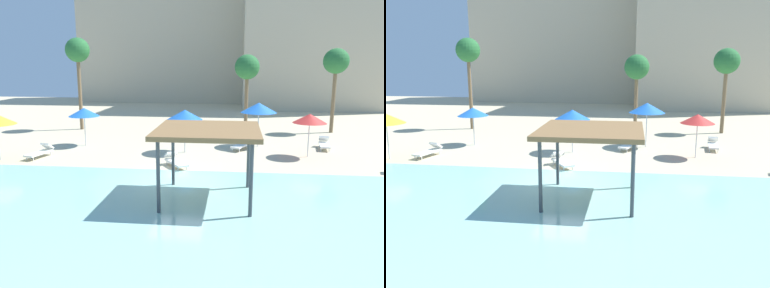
# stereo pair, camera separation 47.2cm
# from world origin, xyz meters

# --- Properties ---
(ground_plane) EXTENTS (80.00, 80.00, 0.00)m
(ground_plane) POSITION_xyz_m (0.00, 0.00, 0.00)
(ground_plane) COLOR beige
(lagoon_water) EXTENTS (44.00, 13.50, 0.04)m
(lagoon_water) POSITION_xyz_m (0.00, -5.25, 0.02)
(lagoon_water) COLOR #99D1C6
(lagoon_water) RESTS_ON ground
(shade_pavilion) EXTENTS (3.98, 3.98, 2.90)m
(shade_pavilion) POSITION_xyz_m (1.61, -2.47, 2.71)
(shade_pavilion) COLOR #42474C
(shade_pavilion) RESTS_ON ground
(beach_umbrella_blue_0) EXTENTS (1.97, 1.97, 2.48)m
(beach_umbrella_blue_0) POSITION_xyz_m (-7.09, 6.78, 2.21)
(beach_umbrella_blue_0) COLOR silver
(beach_umbrella_blue_0) RESTS_ON ground
(beach_umbrella_yellow_1) EXTENTS (2.08, 2.08, 2.61)m
(beach_umbrella_yellow_1) POSITION_xyz_m (-10.35, 2.48, 2.32)
(beach_umbrella_yellow_1) COLOR silver
(beach_umbrella_yellow_1) RESTS_ON ground
(beach_umbrella_blue_2) EXTENTS (2.13, 2.13, 2.60)m
(beach_umbrella_blue_2) POSITION_xyz_m (-0.36, 5.58, 2.31)
(beach_umbrella_blue_2) COLOR silver
(beach_umbrella_blue_2) RESTS_ON ground
(beach_umbrella_blue_3) EXTENTS (2.29, 2.29, 2.85)m
(beach_umbrella_blue_3) POSITION_xyz_m (4.11, 7.72, 2.54)
(beach_umbrella_blue_3) COLOR silver
(beach_umbrella_blue_3) RESTS_ON ground
(beach_umbrella_red_4) EXTENTS (1.92, 1.92, 2.51)m
(beach_umbrella_red_4) POSITION_xyz_m (6.85, 5.26, 2.24)
(beach_umbrella_red_4) COLOR silver
(beach_umbrella_red_4) RESTS_ON ground
(lounge_chair_1) EXTENTS (0.85, 1.96, 0.74)m
(lounge_chair_1) POSITION_xyz_m (8.28, 7.62, 0.33)
(lounge_chair_1) COLOR white
(lounge_chair_1) RESTS_ON ground
(lounge_chair_3) EXTENTS (1.02, 1.98, 0.74)m
(lounge_chair_3) POSITION_xyz_m (-8.48, 3.47, 0.33)
(lounge_chair_3) COLOR white
(lounge_chair_3) RESTS_ON ground
(lounge_chair_4) EXTENTS (1.34, 1.97, 0.74)m
(lounge_chair_4) POSITION_xyz_m (3.09, 6.87, 0.33)
(lounge_chair_4) COLOR white
(lounge_chair_4) RESTS_ON ground
(lounge_chair_5) EXTENTS (1.54, 1.92, 0.74)m
(lounge_chair_5) POSITION_xyz_m (-0.44, 2.27, 0.33)
(lounge_chair_5) COLOR white
(lounge_chair_5) RESTS_ON ground
(palm_tree_0) EXTENTS (1.90, 1.90, 5.94)m
(palm_tree_0) POSITION_xyz_m (3.44, 13.33, 4.86)
(palm_tree_0) COLOR brown
(palm_tree_0) RESTS_ON ground
(palm_tree_1) EXTENTS (1.90, 1.90, 6.39)m
(palm_tree_1) POSITION_xyz_m (10.05, 13.56, 5.28)
(palm_tree_1) COLOR brown
(palm_tree_1) RESTS_ON ground
(palm_tree_2) EXTENTS (1.90, 1.90, 7.24)m
(palm_tree_2) POSITION_xyz_m (-9.78, 12.80, 6.08)
(palm_tree_2) COLOR brown
(palm_tree_2) RESTS_ON ground
(hotel_block_0) EXTENTS (23.93, 8.97, 16.53)m
(hotel_block_0) POSITION_xyz_m (-6.36, 37.71, 8.27)
(hotel_block_0) COLOR beige
(hotel_block_0) RESTS_ON ground
(hotel_block_1) EXTENTS (16.30, 10.27, 21.31)m
(hotel_block_1) POSITION_xyz_m (11.54, 31.09, 10.66)
(hotel_block_1) COLOR beige
(hotel_block_1) RESTS_ON ground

